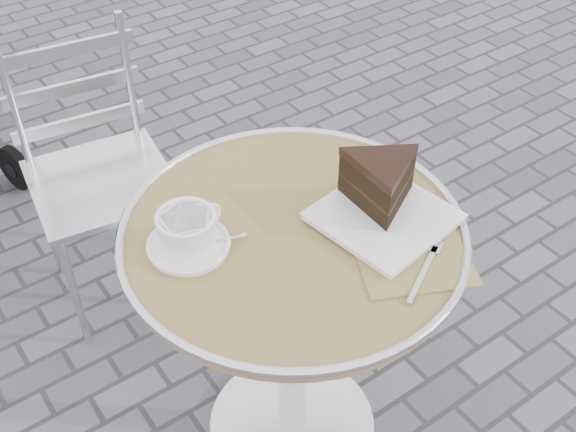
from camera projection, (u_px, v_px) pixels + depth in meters
ground at (292, 428)px, 1.95m from camera, size 80.00×80.00×0.00m
cafe_table at (293, 285)px, 1.57m from camera, size 0.72×0.72×0.74m
cappuccino_set at (188, 233)px, 1.40m from camera, size 0.19×0.16×0.08m
cake_plate_set at (382, 190)px, 1.47m from camera, size 0.30×0.39×0.13m
bistro_chair at (88, 141)px, 2.04m from camera, size 0.43×0.43×0.85m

